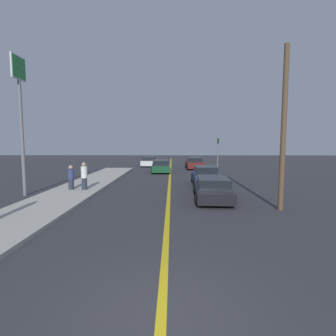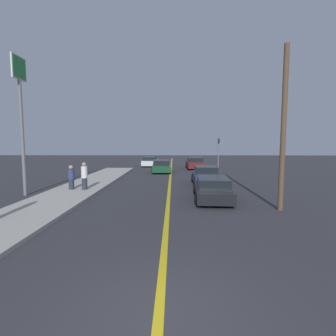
{
  "view_description": "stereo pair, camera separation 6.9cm",
  "coord_description": "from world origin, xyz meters",
  "px_view_note": "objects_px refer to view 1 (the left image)",
  "views": [
    {
      "loc": [
        0.19,
        -4.49,
        3.18
      ],
      "look_at": [
        -0.05,
        11.18,
        1.64
      ],
      "focal_mm": 28.0,
      "sensor_mm": 36.0,
      "label": 1
    },
    {
      "loc": [
        0.26,
        -4.49,
        3.18
      ],
      "look_at": [
        -0.05,
        11.18,
        1.64
      ],
      "focal_mm": 28.0,
      "sensor_mm": 36.0,
      "label": 2
    }
  ],
  "objects_px": {
    "pedestrian_mid_group": "(84,176)",
    "pedestrian_far_standing": "(71,178)",
    "car_ahead_center": "(205,176)",
    "car_far_distant": "(161,166)",
    "car_near_right_lane": "(213,189)",
    "utility_pole": "(284,129)",
    "car_parked_left_lot": "(194,163)",
    "car_oncoming_far": "(149,162)",
    "roadside_sign": "(20,100)",
    "traffic_light": "(218,150)"
  },
  "relations": [
    {
      "from": "pedestrian_far_standing",
      "to": "utility_pole",
      "type": "distance_m",
      "value": 12.75
    },
    {
      "from": "car_oncoming_far",
      "to": "utility_pole",
      "type": "xyz_separation_m",
      "value": [
        8.15,
        -22.46,
        3.15
      ]
    },
    {
      "from": "car_far_distant",
      "to": "pedestrian_far_standing",
      "type": "height_order",
      "value": "pedestrian_far_standing"
    },
    {
      "from": "car_parked_left_lot",
      "to": "pedestrian_mid_group",
      "type": "bearing_deg",
      "value": -120.35
    },
    {
      "from": "car_near_right_lane",
      "to": "car_ahead_center",
      "type": "height_order",
      "value": "car_ahead_center"
    },
    {
      "from": "pedestrian_far_standing",
      "to": "pedestrian_mid_group",
      "type": "bearing_deg",
      "value": -3.43
    },
    {
      "from": "roadside_sign",
      "to": "traffic_light",
      "type": "bearing_deg",
      "value": 45.29
    },
    {
      "from": "pedestrian_mid_group",
      "to": "utility_pole",
      "type": "height_order",
      "value": "utility_pole"
    },
    {
      "from": "roadside_sign",
      "to": "car_oncoming_far",
      "type": "bearing_deg",
      "value": 73.27
    },
    {
      "from": "car_parked_left_lot",
      "to": "utility_pole",
      "type": "distance_m",
      "value": 19.76
    },
    {
      "from": "car_near_right_lane",
      "to": "car_far_distant",
      "type": "relative_size",
      "value": 1.03
    },
    {
      "from": "car_parked_left_lot",
      "to": "roadside_sign",
      "type": "bearing_deg",
      "value": -126.76
    },
    {
      "from": "car_ahead_center",
      "to": "car_far_distant",
      "type": "bearing_deg",
      "value": 114.08
    },
    {
      "from": "car_oncoming_far",
      "to": "traffic_light",
      "type": "bearing_deg",
      "value": -30.27
    },
    {
      "from": "car_far_distant",
      "to": "utility_pole",
      "type": "height_order",
      "value": "utility_pole"
    },
    {
      "from": "traffic_light",
      "to": "roadside_sign",
      "type": "bearing_deg",
      "value": -134.71
    },
    {
      "from": "car_parked_left_lot",
      "to": "roadside_sign",
      "type": "relative_size",
      "value": 0.56
    },
    {
      "from": "pedestrian_far_standing",
      "to": "traffic_light",
      "type": "bearing_deg",
      "value": 47.85
    },
    {
      "from": "car_ahead_center",
      "to": "car_oncoming_far",
      "type": "xyz_separation_m",
      "value": [
        -5.5,
        15.25,
        -0.06
      ]
    },
    {
      "from": "car_ahead_center",
      "to": "car_parked_left_lot",
      "type": "distance_m",
      "value": 12.15
    },
    {
      "from": "car_far_distant",
      "to": "car_oncoming_far",
      "type": "xyz_separation_m",
      "value": [
        -1.82,
        6.81,
        0.0
      ]
    },
    {
      "from": "car_near_right_lane",
      "to": "utility_pole",
      "type": "height_order",
      "value": "utility_pole"
    },
    {
      "from": "car_near_right_lane",
      "to": "utility_pole",
      "type": "xyz_separation_m",
      "value": [
        2.85,
        -2.23,
        3.17
      ]
    },
    {
      "from": "pedestrian_mid_group",
      "to": "pedestrian_far_standing",
      "type": "xyz_separation_m",
      "value": [
        -0.88,
        0.05,
        -0.11
      ]
    },
    {
      "from": "utility_pole",
      "to": "pedestrian_mid_group",
      "type": "bearing_deg",
      "value": 157.92
    },
    {
      "from": "car_far_distant",
      "to": "pedestrian_mid_group",
      "type": "bearing_deg",
      "value": -114.46
    },
    {
      "from": "roadside_sign",
      "to": "pedestrian_far_standing",
      "type": "bearing_deg",
      "value": 28.2
    },
    {
      "from": "pedestrian_far_standing",
      "to": "utility_pole",
      "type": "height_order",
      "value": "utility_pole"
    },
    {
      "from": "traffic_light",
      "to": "utility_pole",
      "type": "distance_m",
      "value": 17.34
    },
    {
      "from": "traffic_light",
      "to": "utility_pole",
      "type": "relative_size",
      "value": 0.48
    },
    {
      "from": "pedestrian_mid_group",
      "to": "car_oncoming_far",
      "type": "bearing_deg",
      "value": 81.83
    },
    {
      "from": "pedestrian_mid_group",
      "to": "pedestrian_far_standing",
      "type": "height_order",
      "value": "pedestrian_mid_group"
    },
    {
      "from": "car_ahead_center",
      "to": "utility_pole",
      "type": "xyz_separation_m",
      "value": [
        2.64,
        -7.21,
        3.1
      ]
    },
    {
      "from": "utility_pole",
      "to": "car_far_distant",
      "type": "bearing_deg",
      "value": 112.01
    },
    {
      "from": "car_parked_left_lot",
      "to": "roadside_sign",
      "type": "xyz_separation_m",
      "value": [
        -11.53,
        -16.2,
        4.98
      ]
    },
    {
      "from": "car_parked_left_lot",
      "to": "roadside_sign",
      "type": "height_order",
      "value": "roadside_sign"
    },
    {
      "from": "car_near_right_lane",
      "to": "traffic_light",
      "type": "height_order",
      "value": "traffic_light"
    },
    {
      "from": "car_near_right_lane",
      "to": "car_parked_left_lot",
      "type": "distance_m",
      "value": 17.13
    },
    {
      "from": "traffic_light",
      "to": "roadside_sign",
      "type": "relative_size",
      "value": 0.45
    },
    {
      "from": "traffic_light",
      "to": "car_parked_left_lot",
      "type": "bearing_deg",
      "value": 139.45
    },
    {
      "from": "car_near_right_lane",
      "to": "car_oncoming_far",
      "type": "height_order",
      "value": "car_oncoming_far"
    },
    {
      "from": "car_far_distant",
      "to": "pedestrian_far_standing",
      "type": "xyz_separation_m",
      "value": [
        -5.29,
        -11.24,
        0.3
      ]
    },
    {
      "from": "car_oncoming_far",
      "to": "roadside_sign",
      "type": "distance_m",
      "value": 20.77
    },
    {
      "from": "car_far_distant",
      "to": "pedestrian_mid_group",
      "type": "relative_size",
      "value": 2.64
    },
    {
      "from": "car_near_right_lane",
      "to": "pedestrian_mid_group",
      "type": "distance_m",
      "value": 8.19
    },
    {
      "from": "car_parked_left_lot",
      "to": "pedestrian_far_standing",
      "type": "height_order",
      "value": "pedestrian_far_standing"
    },
    {
      "from": "car_parked_left_lot",
      "to": "car_far_distant",
      "type": "bearing_deg",
      "value": -137.82
    },
    {
      "from": "car_parked_left_lot",
      "to": "car_ahead_center",
      "type": "bearing_deg",
      "value": -92.38
    },
    {
      "from": "pedestrian_far_standing",
      "to": "utility_pole",
      "type": "xyz_separation_m",
      "value": [
        11.62,
        -4.41,
        2.86
      ]
    },
    {
      "from": "car_near_right_lane",
      "to": "traffic_light",
      "type": "xyz_separation_m",
      "value": [
        2.87,
        15.04,
        1.66
      ]
    }
  ]
}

